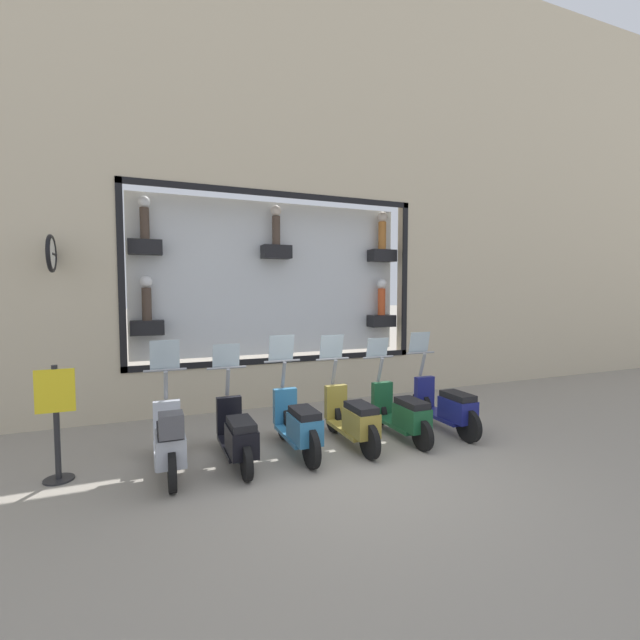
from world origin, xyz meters
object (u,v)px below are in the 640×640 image
Objects in this scene: scooter_olive_2 at (353,419)px; scooter_teal_3 at (298,424)px; scooter_silver_5 at (169,440)px; shop_sign_post at (56,420)px; scooter_green_1 at (402,414)px; scooter_black_4 at (237,435)px; scooter_navy_0 at (447,407)px.

scooter_teal_3 is at bearing 89.74° from scooter_olive_2.
shop_sign_post is (0.38, 1.33, 0.32)m from scooter_silver_5.
scooter_green_1 is 1.00× the size of scooter_black_4.
scooter_teal_3 is at bearing -87.92° from scooter_silver_5.
scooter_olive_2 is 4.06m from shop_sign_post.
scooter_teal_3 is (0.00, 2.70, 0.01)m from scooter_navy_0.
scooter_navy_0 is at bearing -90.07° from scooter_teal_3.
scooter_silver_5 is at bearing -105.95° from shop_sign_post.
scooter_navy_0 is at bearing -89.57° from scooter_green_1.
shop_sign_post is at bearing 74.05° from scooter_silver_5.
scooter_black_4 is 0.99× the size of scooter_silver_5.
scooter_silver_5 is 1.42m from shop_sign_post.
scooter_teal_3 is (0.01, 1.80, 0.03)m from scooter_green_1.
scooter_black_4 is 1.20× the size of shop_sign_post.
scooter_green_1 is 1.00× the size of scooter_silver_5.
scooter_navy_0 is 1.21× the size of shop_sign_post.
scooter_silver_5 is at bearing 90.88° from scooter_green_1.
scooter_olive_2 reaches higher than shop_sign_post.
scooter_navy_0 is 0.90m from scooter_green_1.
scooter_green_1 is (-0.01, 0.90, -0.02)m from scooter_navy_0.
scooter_green_1 is 3.60m from scooter_silver_5.
scooter_silver_5 reaches higher than scooter_navy_0.
scooter_olive_2 is (-0.00, 1.80, -0.00)m from scooter_navy_0.
scooter_teal_3 reaches higher than scooter_silver_5.
shop_sign_post is (0.33, 2.23, 0.38)m from scooter_black_4.
scooter_silver_5 is (-0.06, 4.50, 0.03)m from scooter_navy_0.
shop_sign_post is (0.32, 5.83, 0.35)m from scooter_navy_0.
scooter_olive_2 is 0.90m from scooter_teal_3.
scooter_green_1 is 4.96m from shop_sign_post.
scooter_teal_3 reaches higher than scooter_green_1.
scooter_olive_2 is 1.80m from scooter_black_4.
scooter_black_4 is at bearing 90.12° from scooter_navy_0.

